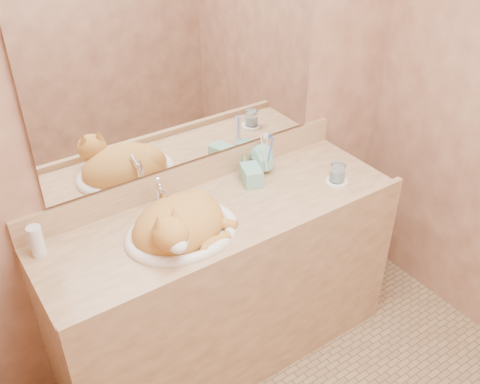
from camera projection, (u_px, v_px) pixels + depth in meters
wall_back at (186, 104)px, 2.24m from camera, size 2.40×0.02×2.50m
vanity_counter at (225, 286)px, 2.51m from camera, size 1.60×0.55×0.85m
mirror at (186, 73)px, 2.15m from camera, size 1.30×0.02×0.80m
sink_basin at (181, 219)px, 2.12m from camera, size 0.54×0.48×0.15m
faucet at (160, 197)px, 2.24m from camera, size 0.07×0.12×0.15m
cat at (179, 224)px, 2.10m from camera, size 0.44×0.38×0.22m
soap_dispenser at (255, 172)px, 2.37m from camera, size 0.10×0.11×0.18m
toothbrush_cup at (267, 166)px, 2.49m from camera, size 0.16×0.16×0.11m
toothbrushes at (267, 151)px, 2.44m from camera, size 0.04×0.04×0.23m
saucer at (337, 181)px, 2.47m from camera, size 0.11×0.11×0.01m
water_glass at (338, 173)px, 2.44m from camera, size 0.07×0.07×0.08m
lotion_bottle at (37, 241)px, 2.01m from camera, size 0.05×0.05×0.13m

